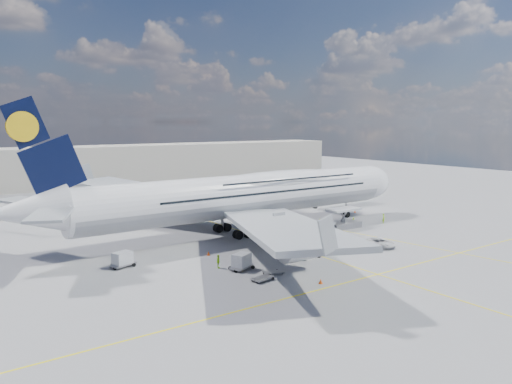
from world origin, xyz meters
TOP-DOWN VIEW (x-y plane):
  - ground at (0.00, 0.00)m, footprint 300.00×300.00m
  - taxi_line_main at (0.00, 0.00)m, footprint 0.25×220.00m
  - taxi_line_cross at (0.00, -20.00)m, footprint 120.00×0.25m
  - taxi_line_diag at (14.00, 10.00)m, footprint 14.16×99.06m
  - airliner at (0.26, 10.00)m, footprint 77.26×79.15m
  - jet_bridge at (29.81, 20.94)m, footprint 18.80×12.10m
  - cargo_loader at (16.82, 2.89)m, footprint 8.53×3.20m
  - terminal at (0.00, 95.00)m, footprint 180.00×16.00m
  - tree_line at (40.00, 140.00)m, footprint 160.00×6.00m
  - dolly_row_a at (-13.11, -7.98)m, footprint 3.88×3.10m
  - dolly_row_b at (-13.62, -13.40)m, footprint 3.07×2.00m
  - dolly_row_c at (-11.00, -12.17)m, footprint 2.91×2.19m
  - dolly_back at (-25.60, 2.30)m, footprint 3.71×2.70m
  - dolly_nose_far at (9.29, -6.90)m, footprint 2.86×2.07m
  - dolly_nose_near at (10.43, -1.75)m, footprint 2.94×2.27m
  - baggage_tug at (-1.92, -9.08)m, footprint 3.36×2.00m
  - catering_truck_inner at (-6.21, 32.58)m, footprint 6.62×3.79m
  - catering_truck_outer at (-11.97, 48.40)m, footprint 6.47×3.94m
  - service_van at (11.37, -10.74)m, footprint 2.45×5.10m
  - crew_nose at (26.46, 1.39)m, footprint 0.82×0.77m
  - crew_loader at (20.23, 3.36)m, footprint 0.88×0.78m
  - crew_wing at (-15.33, -5.66)m, footprint 0.95×1.17m
  - crew_van at (13.29, 5.18)m, footprint 0.94×1.01m
  - crew_tug at (-0.99, -7.03)m, footprint 1.06×0.73m
  - cone_nose at (30.43, 12.60)m, footprint 0.46×0.46m
  - cone_wing_left_inner at (-13.91, 24.98)m, footprint 0.44×0.44m
  - cone_wing_left_outer at (-6.21, 41.12)m, footprint 0.42×0.42m
  - cone_wing_right_inner at (-13.09, 0.77)m, footprint 0.48×0.48m
  - cone_wing_right_outer at (-8.58, -18.47)m, footprint 0.48×0.48m

SIDE VIEW (x-z plane):
  - ground at x=0.00m, z-range 0.00..0.00m
  - taxi_line_main at x=0.00m, z-range 0.00..0.01m
  - taxi_line_cross at x=0.00m, z-range 0.00..0.01m
  - taxi_line_diag at x=14.00m, z-range 0.00..0.01m
  - cone_wing_left_outer at x=-6.21m, z-range -0.01..0.52m
  - cone_wing_left_inner at x=-13.91m, z-range -0.01..0.55m
  - cone_nose at x=30.43m, z-range -0.01..0.58m
  - dolly_nose_far at x=9.29m, z-range 0.10..0.48m
  - cone_wing_right_inner at x=-13.09m, z-range -0.01..0.60m
  - dolly_row_c at x=-11.00m, z-range 0.10..0.48m
  - cone_wing_right_outer at x=-8.58m, z-range -0.01..0.60m
  - dolly_nose_near at x=10.43m, z-range 0.10..0.49m
  - dolly_row_b at x=-13.62m, z-range 0.11..0.53m
  - service_van at x=11.37m, z-range 0.00..1.40m
  - crew_tug at x=-0.99m, z-range 0.00..1.50m
  - crew_loader at x=20.23m, z-range 0.00..1.53m
  - crew_van at x=13.29m, z-range 0.00..1.74m
  - baggage_tug at x=-1.92m, z-range -0.12..1.86m
  - crew_wing at x=-15.33m, z-range 0.00..1.87m
  - crew_nose at x=26.46m, z-range 0.00..1.88m
  - dolly_back at x=-25.60m, z-range 0.08..2.19m
  - dolly_row_a at x=-13.11m, z-range 0.08..2.26m
  - cargo_loader at x=16.82m, z-range -0.59..3.09m
  - catering_truck_outer at x=-11.97m, z-range -0.13..3.47m
  - catering_truck_inner at x=-6.21m, z-range -0.10..3.61m
  - tree_line at x=40.00m, z-range 0.00..8.00m
  - terminal at x=0.00m, z-range 0.00..12.00m
  - jet_bridge at x=29.81m, z-range 2.60..11.10m
  - airliner at x=0.26m, z-range -4.98..18.72m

